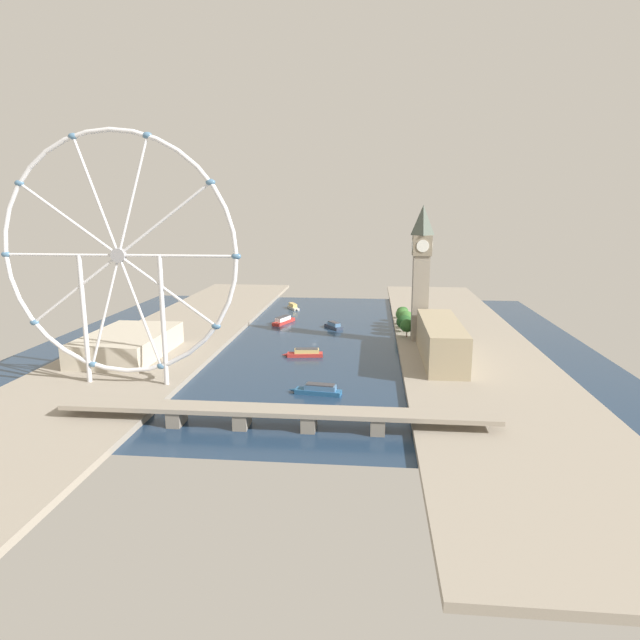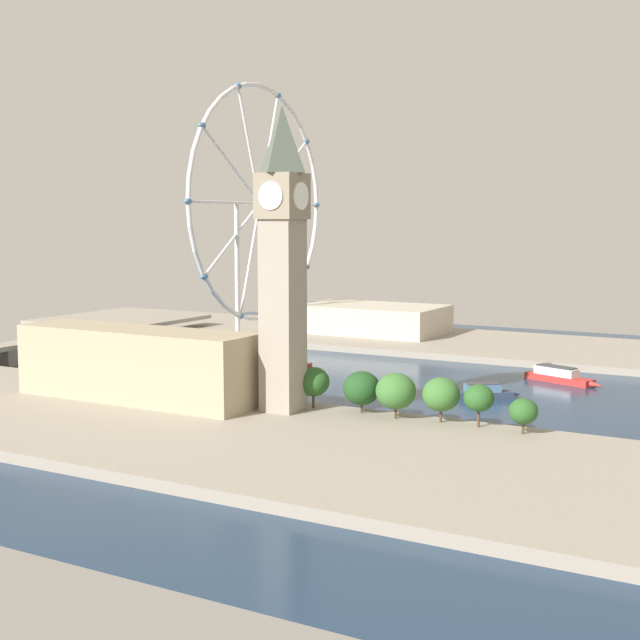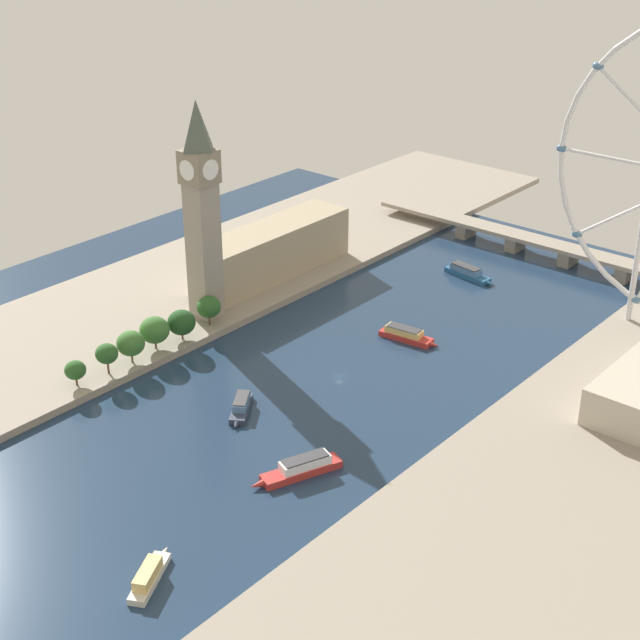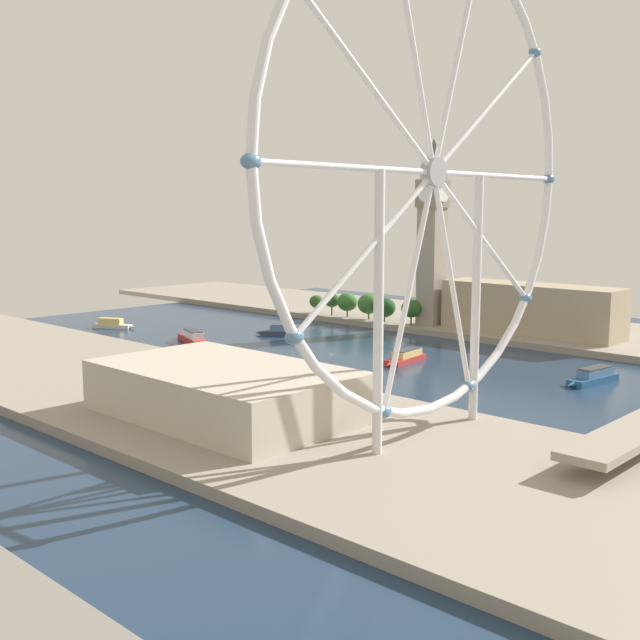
% 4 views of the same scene
% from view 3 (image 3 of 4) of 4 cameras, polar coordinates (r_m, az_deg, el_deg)
% --- Properties ---
extents(ground_plane, '(376.12, 376.12, 0.00)m').
position_cam_3_polar(ground_plane, '(367.64, 1.14, -3.35)').
color(ground_plane, '#1E334C').
extents(riverbank_left, '(90.00, 520.00, 3.00)m').
position_cam_3_polar(riverbank_left, '(432.26, -9.48, 1.24)').
color(riverbank_left, gray).
rests_on(riverbank_left, ground_plane).
extents(riverbank_right, '(90.00, 520.00, 3.00)m').
position_cam_3_polar(riverbank_right, '(321.91, 15.63, -8.87)').
color(riverbank_right, gray).
rests_on(riverbank_right, ground_plane).
extents(clock_tower, '(13.42, 13.42, 91.65)m').
position_cam_3_polar(clock_tower, '(393.00, -7.03, 6.59)').
color(clock_tower, gray).
rests_on(clock_tower, riverbank_left).
extents(parliament_block, '(22.00, 84.39, 23.10)m').
position_cam_3_polar(parliament_block, '(444.53, -2.84, 4.14)').
color(parliament_block, tan).
rests_on(parliament_block, riverbank_left).
extents(tree_row_embankment, '(13.71, 75.37, 13.50)m').
position_cam_3_polar(tree_row_embankment, '(381.79, -9.76, -0.71)').
color(tree_row_embankment, '#513823').
rests_on(tree_row_embankment, riverbank_left).
extents(river_bridge, '(188.12, 12.33, 8.88)m').
position_cam_3_polar(river_bridge, '(484.57, 13.00, 4.38)').
color(river_bridge, gray).
rests_on(river_bridge, ground_plane).
extents(tour_boat_0, '(16.05, 20.60, 5.26)m').
position_cam_3_polar(tour_boat_0, '(345.58, -4.70, -5.12)').
color(tour_boat_0, '#2D384C').
rests_on(tour_boat_0, ground_plane).
extents(tour_boat_1, '(26.65, 9.23, 5.20)m').
position_cam_3_polar(tour_boat_1, '(394.97, 5.13, -0.88)').
color(tour_boat_1, '#B22D28').
rests_on(tour_boat_1, ground_plane).
extents(tour_boat_2, '(27.84, 9.34, 5.52)m').
position_cam_3_polar(tour_boat_2, '(456.21, 8.74, 2.78)').
color(tour_boat_2, '#235684').
rests_on(tour_boat_2, ground_plane).
extents(tour_boat_3, '(14.22, 22.72, 5.20)m').
position_cam_3_polar(tour_boat_3, '(276.66, -10.07, -14.65)').
color(tour_boat_3, beige).
rests_on(tour_boat_3, ground_plane).
extents(tour_boat_4, '(15.62, 31.38, 6.06)m').
position_cam_3_polar(tour_boat_4, '(312.09, -1.13, -8.76)').
color(tour_boat_4, '#B22D28').
rests_on(tour_boat_4, ground_plane).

